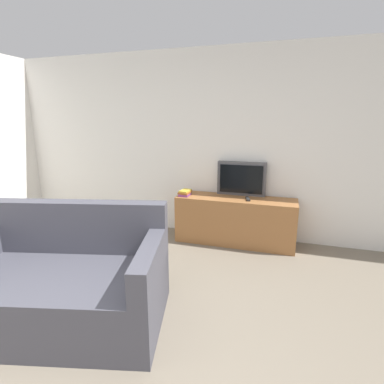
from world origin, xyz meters
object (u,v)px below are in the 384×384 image
object	(u,v)px
book_stack	(185,193)
remote_on_stand	(248,199)
couch	(63,285)
television	(241,179)
tv_stand	(235,220)

from	to	relation	value
book_stack	remote_on_stand	xyz separation A→B (m)	(0.86, 0.03, -0.02)
couch	television	bearing A→B (deg)	48.83
tv_stand	book_stack	xyz separation A→B (m)	(-0.70, -0.07, 0.35)
couch	book_stack	bearing A→B (deg)	64.23
book_stack	remote_on_stand	distance (m)	0.86
couch	book_stack	distance (m)	2.05
television	book_stack	xyz separation A→B (m)	(-0.74, -0.26, -0.20)
tv_stand	book_stack	size ratio (longest dim) A/B	7.17
couch	tv_stand	bearing A→B (deg)	47.56
television	remote_on_stand	bearing A→B (deg)	-61.30
tv_stand	book_stack	world-z (taller)	book_stack
remote_on_stand	tv_stand	bearing A→B (deg)	164.71
tv_stand	book_stack	bearing A→B (deg)	-174.30
television	book_stack	bearing A→B (deg)	-160.88
remote_on_stand	book_stack	bearing A→B (deg)	-178.34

